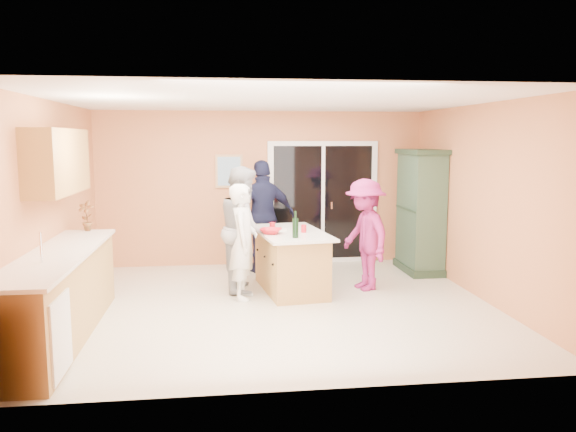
{
  "coord_description": "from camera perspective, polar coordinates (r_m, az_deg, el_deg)",
  "views": [
    {
      "loc": [
        -0.74,
        -6.99,
        2.12
      ],
      "look_at": [
        0.15,
        0.1,
        1.15
      ],
      "focal_mm": 35.0,
      "sensor_mm": 36.0,
      "label": 1
    }
  ],
  "objects": [
    {
      "name": "floor",
      "position": [
        7.34,
        -1.08,
        -9.05
      ],
      "size": [
        5.5,
        5.5,
        0.0
      ],
      "primitive_type": "plane",
      "color": "beige",
      "rests_on": "ground"
    },
    {
      "name": "woman_magenta",
      "position": [
        8.02,
        7.82,
        -1.89
      ],
      "size": [
        0.83,
        1.14,
        1.58
      ],
      "primitive_type": "imported",
      "rotation": [
        0.0,
        0.0,
        -1.31
      ],
      "color": "#972073",
      "rests_on": "floor"
    },
    {
      "name": "wall_right",
      "position": [
        7.86,
        19.27,
        1.3
      ],
      "size": [
        0.1,
        5.0,
        2.6
      ],
      "primitive_type": "cube",
      "color": "#E7935F",
      "rests_on": "ground"
    },
    {
      "name": "serving_bowl",
      "position": [
        7.66,
        -1.75,
        -1.54
      ],
      "size": [
        0.38,
        0.38,
        0.07
      ],
      "primitive_type": "imported",
      "rotation": [
        0.0,
        0.0,
        -0.35
      ],
      "color": "red",
      "rests_on": "kitchen_island"
    },
    {
      "name": "wall_front",
      "position": [
        4.63,
        2.16,
        -2.51
      ],
      "size": [
        5.5,
        0.1,
        2.6
      ],
      "primitive_type": "cube",
      "color": "#E7935F",
      "rests_on": "ground"
    },
    {
      "name": "ceiling",
      "position": [
        7.05,
        -1.13,
        11.63
      ],
      "size": [
        5.5,
        5.0,
        0.1
      ],
      "primitive_type": "cube",
      "color": "white",
      "rests_on": "wall_back"
    },
    {
      "name": "woman_grey",
      "position": [
        7.93,
        -4.49,
        -1.3
      ],
      "size": [
        0.7,
        0.88,
        1.76
      ],
      "primitive_type": "imported",
      "rotation": [
        0.0,
        0.0,
        1.53
      ],
      "color": "#AEAEB1",
      "rests_on": "floor"
    },
    {
      "name": "woman_white",
      "position": [
        7.51,
        -4.54,
        -2.62
      ],
      "size": [
        0.46,
        0.62,
        1.55
      ],
      "primitive_type": "imported",
      "rotation": [
        0.0,
        0.0,
        1.4
      ],
      "color": "white",
      "rests_on": "floor"
    },
    {
      "name": "sliding_door",
      "position": [
        9.68,
        3.55,
        1.38
      ],
      "size": [
        1.9,
        0.07,
        2.1
      ],
      "color": "silver",
      "rests_on": "floor"
    },
    {
      "name": "tumbler_near",
      "position": [
        7.92,
        -1.6,
        -1.07
      ],
      "size": [
        0.1,
        0.1,
        0.12
      ],
      "primitive_type": "cylinder",
      "rotation": [
        0.0,
        0.0,
        -0.26
      ],
      "color": "red",
      "rests_on": "kitchen_island"
    },
    {
      "name": "wall_back",
      "position": [
        9.56,
        -2.69,
        2.81
      ],
      "size": [
        5.5,
        0.1,
        2.6
      ],
      "primitive_type": "cube",
      "color": "#E7935F",
      "rests_on": "ground"
    },
    {
      "name": "upper_cabinets",
      "position": [
        7.04,
        -22.35,
        5.15
      ],
      "size": [
        0.35,
        1.6,
        0.75
      ],
      "primitive_type": "cube",
      "color": "#A47B3F",
      "rests_on": "wall_left"
    },
    {
      "name": "kitchen_island",
      "position": [
        7.95,
        0.3,
        -4.78
      ],
      "size": [
        1.08,
        1.71,
        0.85
      ],
      "rotation": [
        0.0,
        0.0,
        0.13
      ],
      "color": "#A47B3F",
      "rests_on": "floor"
    },
    {
      "name": "tulip_vase",
      "position": [
        7.77,
        -19.8,
        0.01
      ],
      "size": [
        0.24,
        0.19,
        0.39
      ],
      "primitive_type": "imported",
      "rotation": [
        0.0,
        0.0,
        -0.29
      ],
      "color": "#A81017",
      "rests_on": "left_cabinet_run"
    },
    {
      "name": "framed_picture",
      "position": [
        9.48,
        -6.01,
        4.55
      ],
      "size": [
        0.46,
        0.04,
        0.56
      ],
      "color": "#AB8155",
      "rests_on": "wall_back"
    },
    {
      "name": "white_plate",
      "position": [
        7.99,
        -0.85,
        -1.36
      ],
      "size": [
        0.24,
        0.24,
        0.01
      ],
      "primitive_type": "cylinder",
      "rotation": [
        0.0,
        0.0,
        0.12
      ],
      "color": "white",
      "rests_on": "kitchen_island"
    },
    {
      "name": "tumbler_far",
      "position": [
        7.77,
        1.61,
        -1.28
      ],
      "size": [
        0.08,
        0.08,
        0.11
      ],
      "primitive_type": "cylinder",
      "rotation": [
        0.0,
        0.0,
        -0.11
      ],
      "color": "red",
      "rests_on": "kitchen_island"
    },
    {
      "name": "wine_bottle",
      "position": [
        7.33,
        0.76,
        -1.16
      ],
      "size": [
        0.08,
        0.08,
        0.35
      ],
      "rotation": [
        0.0,
        0.0,
        0.18
      ],
      "color": "black",
      "rests_on": "kitchen_island"
    },
    {
      "name": "green_hutch",
      "position": [
        9.26,
        13.32,
        0.34
      ],
      "size": [
        0.57,
        1.07,
        1.97
      ],
      "color": "#1E3020",
      "rests_on": "floor"
    },
    {
      "name": "woman_navy",
      "position": [
        9.02,
        -2.51,
        -0.03
      ],
      "size": [
        1.14,
        0.71,
        1.81
      ],
      "primitive_type": "imported",
      "rotation": [
        0.0,
        0.0,
        3.42
      ],
      "color": "#181935",
      "rests_on": "floor"
    },
    {
      "name": "wall_left",
      "position": [
        7.32,
        -23.04,
        0.68
      ],
      "size": [
        0.1,
        5.0,
        2.6
      ],
      "primitive_type": "cube",
      "color": "#E7935F",
      "rests_on": "ground"
    },
    {
      "name": "left_cabinet_run",
      "position": [
        6.4,
        -22.58,
        -7.89
      ],
      "size": [
        0.65,
        3.05,
        1.24
      ],
      "color": "#A47B3F",
      "rests_on": "floor"
    }
  ]
}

